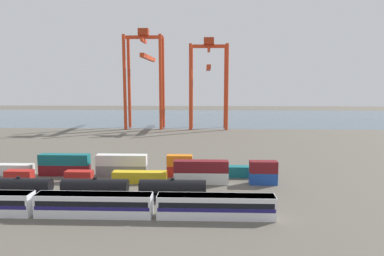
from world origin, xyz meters
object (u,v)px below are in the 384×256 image
(freight_tank_row, at_px, (95,188))
(passenger_train, at_px, (94,204))
(shipping_container_12, at_px, (180,171))
(shipping_container_7, at_px, (8,169))
(gantry_crane_west, at_px, (145,68))
(gantry_crane_central, at_px, (209,75))
(shipping_container_10, at_px, (122,170))
(shipping_container_3, at_px, (201,178))

(freight_tank_row, bearing_deg, passenger_train, -73.25)
(shipping_container_12, bearing_deg, shipping_container_7, 180.00)
(gantry_crane_west, xyz_separation_m, gantry_crane_central, (31.13, -0.43, -3.00))
(shipping_container_10, bearing_deg, shipping_container_7, 180.00)
(gantry_crane_central, bearing_deg, shipping_container_3, -91.62)
(passenger_train, relative_size, gantry_crane_central, 1.40)
(shipping_container_3, xyz_separation_m, gantry_crane_central, (2.67, 94.48, 24.80))
(shipping_container_7, distance_m, gantry_crane_west, 95.41)
(shipping_container_12, bearing_deg, shipping_container_3, -47.14)
(passenger_train, distance_m, shipping_container_12, 28.08)
(shipping_container_7, height_order, shipping_container_10, same)
(shipping_container_7, bearing_deg, shipping_container_10, 0.00)
(shipping_container_7, height_order, shipping_container_12, same)
(shipping_container_12, height_order, gantry_crane_central, gantry_crane_central)
(shipping_container_3, relative_size, shipping_container_12, 2.00)
(shipping_container_10, height_order, gantry_crane_west, gantry_crane_west)
(shipping_container_7, bearing_deg, gantry_crane_central, 60.74)
(gantry_crane_west, bearing_deg, shipping_container_10, -84.06)
(passenger_train, xyz_separation_m, shipping_container_7, (-29.35, 25.08, -0.84))
(shipping_container_10, height_order, shipping_container_12, same)
(passenger_train, relative_size, shipping_container_7, 5.00)
(passenger_train, xyz_separation_m, shipping_container_12, (12.62, 25.08, -0.84))
(passenger_train, relative_size, freight_tank_row, 1.41)
(shipping_container_7, relative_size, gantry_crane_central, 0.28)
(shipping_container_10, relative_size, gantry_crane_west, 0.25)
(gantry_crane_central, bearing_deg, shipping_container_12, -95.05)
(passenger_train, height_order, shipping_container_3, passenger_train)
(shipping_container_7, distance_m, shipping_container_12, 41.97)
(gantry_crane_west, distance_m, gantry_crane_central, 31.28)
(shipping_container_12, bearing_deg, passenger_train, -116.71)
(gantry_crane_west, height_order, gantry_crane_central, gantry_crane_west)
(passenger_train, bearing_deg, gantry_crane_central, 79.82)
(freight_tank_row, bearing_deg, gantry_crane_west, 94.34)
(shipping_container_3, height_order, shipping_container_12, same)
(passenger_train, xyz_separation_m, shipping_container_10, (-1.37, 25.08, -0.84))
(freight_tank_row, height_order, shipping_container_12, freight_tank_row)
(shipping_container_12, xyz_separation_m, gantry_crane_central, (7.85, 88.90, 24.80))
(shipping_container_3, xyz_separation_m, shipping_container_7, (-47.15, 5.58, 0.00))
(shipping_container_10, xyz_separation_m, shipping_container_12, (13.99, 0.00, 0.00))
(gantry_crane_west, bearing_deg, freight_tank_row, -85.66)
(freight_tank_row, height_order, shipping_container_10, freight_tank_row)
(shipping_container_3, bearing_deg, passenger_train, -132.39)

